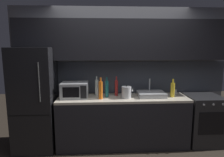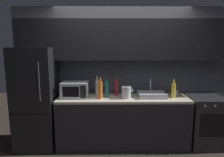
# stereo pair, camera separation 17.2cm
# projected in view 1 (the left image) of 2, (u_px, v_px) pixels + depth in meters

# --- Properties ---
(back_wall) EXTENTS (4.03, 0.44, 2.50)m
(back_wall) POSITION_uv_depth(u_px,v_px,m) (121.00, 59.00, 3.79)
(back_wall) COLOR slate
(back_wall) RESTS_ON ground
(counter_run) EXTENTS (2.29, 0.60, 0.90)m
(counter_run) POSITION_uv_depth(u_px,v_px,m) (123.00, 121.00, 3.68)
(counter_run) COLOR black
(counter_run) RESTS_ON ground
(refrigerator) EXTENTS (0.68, 0.69, 1.78)m
(refrigerator) POSITION_uv_depth(u_px,v_px,m) (35.00, 99.00, 3.52)
(refrigerator) COLOR black
(refrigerator) RESTS_ON ground
(oven_range) EXTENTS (0.60, 0.62, 0.90)m
(oven_range) POSITION_uv_depth(u_px,v_px,m) (203.00, 120.00, 3.76)
(oven_range) COLOR #232326
(oven_range) RESTS_ON ground
(microwave) EXTENTS (0.46, 0.35, 0.27)m
(microwave) POSITION_uv_depth(u_px,v_px,m) (75.00, 90.00, 3.55)
(microwave) COLOR #A8AAAF
(microwave) RESTS_ON counter_run
(sink_basin) EXTENTS (0.48, 0.38, 0.30)m
(sink_basin) POSITION_uv_depth(u_px,v_px,m) (151.00, 94.00, 3.66)
(sink_basin) COLOR #ADAFB5
(sink_basin) RESTS_ON counter_run
(kettle) EXTENTS (0.20, 0.17, 0.23)m
(kettle) POSITION_uv_depth(u_px,v_px,m) (126.00, 92.00, 3.53)
(kettle) COLOR #B7BABF
(kettle) RESTS_ON counter_run
(wine_bottle_orange) EXTENTS (0.07, 0.07, 0.37)m
(wine_bottle_orange) POSITION_uv_depth(u_px,v_px,m) (101.00, 90.00, 3.46)
(wine_bottle_orange) COLOR orange
(wine_bottle_orange) RESTS_ON counter_run
(wine_bottle_teal) EXTENTS (0.06, 0.06, 0.36)m
(wine_bottle_teal) POSITION_uv_depth(u_px,v_px,m) (107.00, 89.00, 3.58)
(wine_bottle_teal) COLOR #19666B
(wine_bottle_teal) RESTS_ON counter_run
(wine_bottle_yellow) EXTENTS (0.07, 0.07, 0.32)m
(wine_bottle_yellow) POSITION_uv_depth(u_px,v_px,m) (173.00, 90.00, 3.60)
(wine_bottle_yellow) COLOR gold
(wine_bottle_yellow) RESTS_ON counter_run
(wine_bottle_red) EXTENTS (0.06, 0.06, 0.35)m
(wine_bottle_red) POSITION_uv_depth(u_px,v_px,m) (116.00, 88.00, 3.69)
(wine_bottle_red) COLOR #A82323
(wine_bottle_red) RESTS_ON counter_run
(wine_bottle_clear) EXTENTS (0.07, 0.07, 0.35)m
(wine_bottle_clear) POSITION_uv_depth(u_px,v_px,m) (97.00, 87.00, 3.74)
(wine_bottle_clear) COLOR silver
(wine_bottle_clear) RESTS_ON counter_run
(mug_white) EXTENTS (0.07, 0.07, 0.09)m
(mug_white) POSITION_uv_depth(u_px,v_px,m) (175.00, 92.00, 3.76)
(mug_white) COLOR silver
(mug_white) RESTS_ON counter_run
(mug_blue) EXTENTS (0.08, 0.08, 0.11)m
(mug_blue) POSITION_uv_depth(u_px,v_px,m) (127.00, 92.00, 3.77)
(mug_blue) COLOR #234299
(mug_blue) RESTS_ON counter_run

